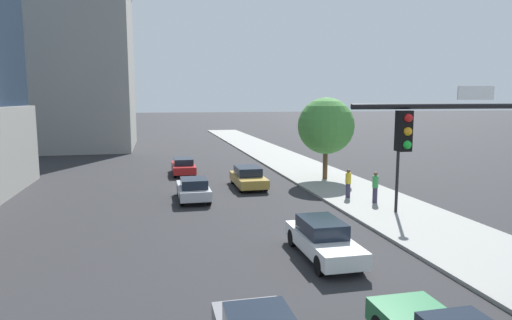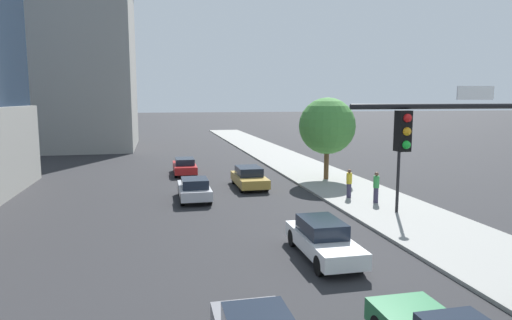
{
  "view_description": "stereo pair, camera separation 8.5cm",
  "coord_description": "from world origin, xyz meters",
  "px_view_note": "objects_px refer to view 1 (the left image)",
  "views": [
    {
      "loc": [
        -3.83,
        -6.0,
        6.15
      ],
      "look_at": [
        -0.12,
        10.41,
        3.84
      ],
      "focal_mm": 31.33,
      "sensor_mm": 36.0,
      "label": 1
    },
    {
      "loc": [
        -3.75,
        -6.02,
        6.15
      ],
      "look_at": [
        -0.12,
        10.41,
        3.84
      ],
      "focal_mm": 31.33,
      "sensor_mm": 36.0,
      "label": 2
    }
  ],
  "objects_px": {
    "traffic_light_pole": "(476,160)",
    "car_red": "(183,166)",
    "street_tree": "(326,126)",
    "car_gold": "(248,177)",
    "pedestrian_yellow_shirt": "(348,183)",
    "construction_building": "(78,43)",
    "car_silver": "(193,189)",
    "street_lamp": "(398,149)",
    "car_white": "(323,239)",
    "pedestrian_green_shirt": "(375,187)"
  },
  "relations": [
    {
      "from": "pedestrian_green_shirt",
      "to": "car_white",
      "type": "bearing_deg",
      "value": -129.26
    },
    {
      "from": "car_white",
      "to": "construction_building",
      "type": "bearing_deg",
      "value": 109.07
    },
    {
      "from": "traffic_light_pole",
      "to": "car_red",
      "type": "distance_m",
      "value": 27.24
    },
    {
      "from": "car_gold",
      "to": "pedestrian_green_shirt",
      "type": "height_order",
      "value": "pedestrian_green_shirt"
    },
    {
      "from": "street_lamp",
      "to": "car_silver",
      "type": "xyz_separation_m",
      "value": [
        -10.27,
        5.82,
        -2.84
      ]
    },
    {
      "from": "traffic_light_pole",
      "to": "car_red",
      "type": "relative_size",
      "value": 1.45
    },
    {
      "from": "construction_building",
      "to": "street_tree",
      "type": "height_order",
      "value": "construction_building"
    },
    {
      "from": "construction_building",
      "to": "traffic_light_pole",
      "type": "relative_size",
      "value": 4.71
    },
    {
      "from": "construction_building",
      "to": "pedestrian_yellow_shirt",
      "type": "distance_m",
      "value": 42.13
    },
    {
      "from": "street_tree",
      "to": "car_gold",
      "type": "xyz_separation_m",
      "value": [
        -6.17,
        -1.17,
        -3.43
      ]
    },
    {
      "from": "street_lamp",
      "to": "pedestrian_yellow_shirt",
      "type": "height_order",
      "value": "street_lamp"
    },
    {
      "from": "car_gold",
      "to": "pedestrian_yellow_shirt",
      "type": "relative_size",
      "value": 2.61
    },
    {
      "from": "pedestrian_yellow_shirt",
      "to": "traffic_light_pole",
      "type": "bearing_deg",
      "value": -101.51
    },
    {
      "from": "car_white",
      "to": "pedestrian_green_shirt",
      "type": "relative_size",
      "value": 2.61
    },
    {
      "from": "street_tree",
      "to": "pedestrian_yellow_shirt",
      "type": "height_order",
      "value": "street_tree"
    },
    {
      "from": "car_red",
      "to": "pedestrian_yellow_shirt",
      "type": "height_order",
      "value": "pedestrian_yellow_shirt"
    },
    {
      "from": "street_tree",
      "to": "car_red",
      "type": "relative_size",
      "value": 1.4
    },
    {
      "from": "construction_building",
      "to": "car_silver",
      "type": "relative_size",
      "value": 7.09
    },
    {
      "from": "street_tree",
      "to": "traffic_light_pole",
      "type": "bearing_deg",
      "value": -100.72
    },
    {
      "from": "car_white",
      "to": "car_gold",
      "type": "bearing_deg",
      "value": 90.0
    },
    {
      "from": "car_red",
      "to": "car_silver",
      "type": "distance_m",
      "value": 9.71
    },
    {
      "from": "car_gold",
      "to": "pedestrian_green_shirt",
      "type": "bearing_deg",
      "value": -47.89
    },
    {
      "from": "car_white",
      "to": "pedestrian_yellow_shirt",
      "type": "bearing_deg",
      "value": 60.44
    },
    {
      "from": "traffic_light_pole",
      "to": "pedestrian_yellow_shirt",
      "type": "relative_size",
      "value": 3.61
    },
    {
      "from": "car_red",
      "to": "car_white",
      "type": "relative_size",
      "value": 0.92
    },
    {
      "from": "pedestrian_yellow_shirt",
      "to": "car_white",
      "type": "bearing_deg",
      "value": -119.56
    },
    {
      "from": "street_lamp",
      "to": "car_white",
      "type": "relative_size",
      "value": 1.08
    },
    {
      "from": "street_lamp",
      "to": "car_white",
      "type": "distance_m",
      "value": 8.58
    },
    {
      "from": "construction_building",
      "to": "street_lamp",
      "type": "distance_m",
      "value": 45.28
    },
    {
      "from": "construction_building",
      "to": "street_tree",
      "type": "bearing_deg",
      "value": -53.18
    },
    {
      "from": "construction_building",
      "to": "car_silver",
      "type": "bearing_deg",
      "value": -71.34
    },
    {
      "from": "car_white",
      "to": "pedestrian_green_shirt",
      "type": "distance_m",
      "value": 9.7
    },
    {
      "from": "car_red",
      "to": "pedestrian_yellow_shirt",
      "type": "bearing_deg",
      "value": -51.48
    },
    {
      "from": "construction_building",
      "to": "pedestrian_green_shirt",
      "type": "relative_size",
      "value": 16.49
    },
    {
      "from": "car_gold",
      "to": "construction_building",
      "type": "bearing_deg",
      "value": 117.1
    },
    {
      "from": "car_silver",
      "to": "car_gold",
      "type": "relative_size",
      "value": 0.92
    },
    {
      "from": "street_lamp",
      "to": "pedestrian_green_shirt",
      "type": "height_order",
      "value": "street_lamp"
    },
    {
      "from": "car_silver",
      "to": "pedestrian_green_shirt",
      "type": "distance_m",
      "value": 10.83
    },
    {
      "from": "construction_building",
      "to": "car_white",
      "type": "relative_size",
      "value": 6.32
    },
    {
      "from": "street_tree",
      "to": "car_gold",
      "type": "height_order",
      "value": "street_tree"
    },
    {
      "from": "street_tree",
      "to": "car_white",
      "type": "relative_size",
      "value": 1.29
    },
    {
      "from": "pedestrian_yellow_shirt",
      "to": "construction_building",
      "type": "bearing_deg",
      "value": 120.31
    },
    {
      "from": "street_lamp",
      "to": "street_tree",
      "type": "relative_size",
      "value": 0.83
    },
    {
      "from": "car_red",
      "to": "street_lamp",
      "type": "bearing_deg",
      "value": -56.53
    },
    {
      "from": "car_white",
      "to": "pedestrian_green_shirt",
      "type": "bearing_deg",
      "value": 50.74
    },
    {
      "from": "car_red",
      "to": "car_white",
      "type": "bearing_deg",
      "value": -78.87
    },
    {
      "from": "pedestrian_green_shirt",
      "to": "traffic_light_pole",
      "type": "bearing_deg",
      "value": -106.85
    },
    {
      "from": "car_silver",
      "to": "car_gold",
      "type": "bearing_deg",
      "value": 38.3
    },
    {
      "from": "street_lamp",
      "to": "pedestrian_yellow_shirt",
      "type": "xyz_separation_m",
      "value": [
        -1.0,
        3.89,
        -2.5
      ]
    },
    {
      "from": "pedestrian_green_shirt",
      "to": "car_red",
      "type": "bearing_deg",
      "value": 127.61
    }
  ]
}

